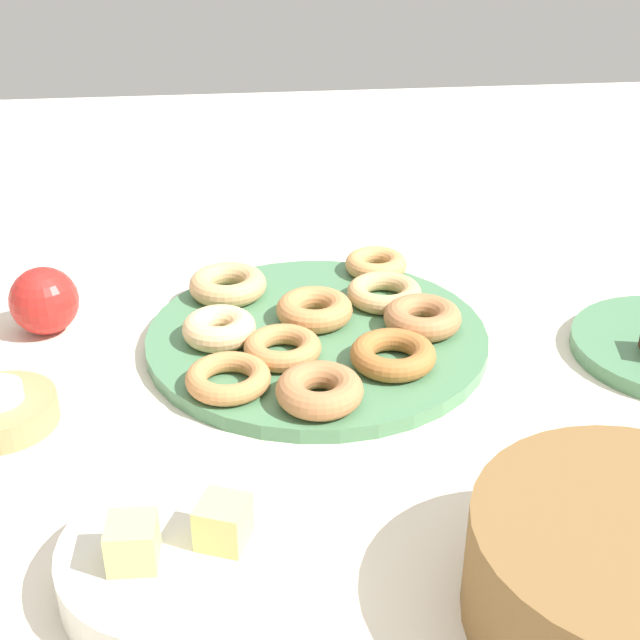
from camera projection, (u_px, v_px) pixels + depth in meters
ground_plane at (317, 344)px, 1.00m from camera, size 2.40×2.40×0.00m
donut_plate at (317, 337)px, 1.00m from camera, size 0.39×0.39×0.02m
donut_0 at (384, 293)px, 1.05m from camera, size 0.12×0.12×0.02m
donut_1 at (228, 285)px, 1.07m from camera, size 0.10×0.10×0.03m
donut_2 at (393, 355)px, 0.92m from camera, size 0.13×0.13×0.03m
donut_3 at (219, 328)px, 0.97m from camera, size 0.09×0.09×0.03m
donut_4 at (422, 318)px, 0.99m from camera, size 0.11×0.11×0.03m
donut_5 at (376, 264)px, 1.12m from camera, size 0.11×0.11×0.02m
donut_6 at (283, 348)px, 0.93m from camera, size 0.12×0.12×0.02m
donut_7 at (320, 390)px, 0.86m from camera, size 0.12×0.12×0.03m
donut_8 at (228, 378)px, 0.88m from camera, size 0.11×0.11×0.02m
donut_9 at (315, 309)px, 1.01m from camera, size 0.10×0.10×0.03m
candle_holder at (1, 412)px, 0.85m from camera, size 0.11×0.11×0.03m
basket at (634, 575)px, 0.62m from camera, size 0.34×0.34×0.09m
fruit_bowl at (183, 563)px, 0.66m from camera, size 0.19×0.19×0.04m
melon_chunk_left at (223, 522)px, 0.65m from camera, size 0.05×0.05×0.04m
melon_chunk_right at (133, 542)px, 0.63m from camera, size 0.04×0.04×0.04m
apple at (44, 301)px, 1.01m from camera, size 0.08×0.08×0.08m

